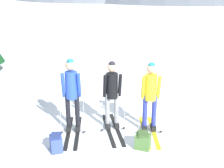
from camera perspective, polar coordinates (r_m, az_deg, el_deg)
ground_plane at (r=7.30m, az=0.40°, el=-8.50°), size 400.00×400.00×0.00m
skier_in_blue at (r=6.78m, az=-7.99°, el=-1.36°), size 0.61×1.65×1.82m
skier_in_black at (r=6.87m, az=-0.03°, el=-1.49°), size 0.67×1.72×1.71m
skier_in_yellow at (r=6.81m, az=7.59°, el=-1.80°), size 0.61×1.60×1.73m
backpack_on_snow_front at (r=6.38m, az=6.13°, el=-11.13°), size 0.37×0.32×0.38m
backpack_on_snow_beside at (r=6.39m, az=-11.03°, el=-11.39°), size 0.34×0.38×0.38m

